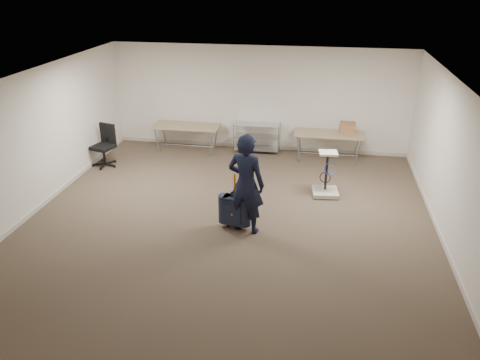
# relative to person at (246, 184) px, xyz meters

# --- Properties ---
(ground) EXTENTS (9.00, 9.00, 0.00)m
(ground) POSITION_rel_person_xyz_m (-0.38, 0.02, -0.97)
(ground) COLOR #433729
(ground) RESTS_ON ground
(room_shell) EXTENTS (8.00, 9.00, 9.00)m
(room_shell) POSITION_rel_person_xyz_m (-0.38, 1.41, -0.92)
(room_shell) COLOR white
(room_shell) RESTS_ON ground
(folding_table_left) EXTENTS (1.80, 0.75, 0.73)m
(folding_table_left) POSITION_rel_person_xyz_m (-2.28, 3.97, -0.29)
(folding_table_left) COLOR #97805D
(folding_table_left) RESTS_ON ground
(folding_table_right) EXTENTS (1.80, 0.75, 0.73)m
(folding_table_right) POSITION_rel_person_xyz_m (1.52, 3.97, -0.29)
(folding_table_right) COLOR #97805D
(folding_table_right) RESTS_ON ground
(wire_shelf) EXTENTS (1.22, 0.47, 0.80)m
(wire_shelf) POSITION_rel_person_xyz_m (-0.38, 4.22, -0.53)
(wire_shelf) COLOR #BABDC1
(wire_shelf) RESTS_ON ground
(person) EXTENTS (0.80, 0.62, 1.94)m
(person) POSITION_rel_person_xyz_m (0.00, 0.00, 0.00)
(person) COLOR black
(person) RESTS_ON ground
(suitcase) EXTENTS (0.45, 0.31, 1.13)m
(suitcase) POSITION_rel_person_xyz_m (-0.23, 0.03, -0.58)
(suitcase) COLOR black
(suitcase) RESTS_ON ground
(office_chair) EXTENTS (0.64, 0.64, 1.05)m
(office_chair) POSITION_rel_person_xyz_m (-4.04, 2.62, -0.65)
(office_chair) COLOR black
(office_chair) RESTS_ON ground
(equipment_cart) EXTENTS (0.61, 0.61, 1.02)m
(equipment_cart) POSITION_rel_person_xyz_m (1.48, 1.82, -0.70)
(equipment_cart) COLOR beige
(equipment_cart) RESTS_ON ground
(cardboard_box) EXTENTS (0.38, 0.29, 0.29)m
(cardboard_box) POSITION_rel_person_xyz_m (1.97, 4.05, -0.10)
(cardboard_box) COLOR #9B7748
(cardboard_box) RESTS_ON folding_table_right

